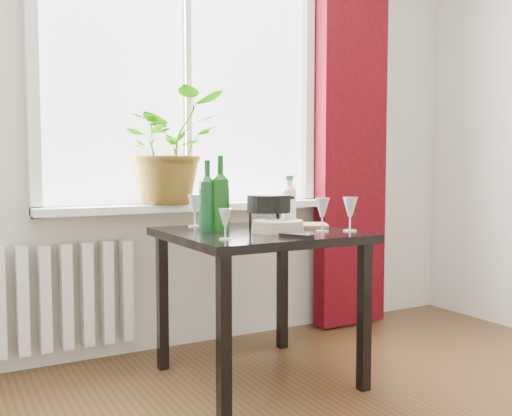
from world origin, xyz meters
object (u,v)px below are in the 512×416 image
potted_plant (170,147)px  wineglass_back_left (195,210)px  wineglass_front_right (322,214)px  wine_bottle_left (207,195)px  wineglass_front_left (225,224)px  table (258,249)px  wine_bottle_right (220,193)px  cleaning_bottle (289,200)px  cutting_board (298,225)px  wineglass_far_right (350,214)px  bottle_amber (221,203)px  fondue_pot (269,212)px  plate_stack (278,226)px  radiator (55,297)px  wineglass_back_center (270,209)px  tv_remote (296,236)px

potted_plant → wineglass_back_left: (0.03, -0.27, -0.33)m
wineglass_front_right → wineglass_back_left: wineglass_back_left is taller
wine_bottle_left → wineglass_back_left: (0.03, 0.22, -0.09)m
wineglass_back_left → wineglass_front_left: wineglass_back_left is taller
table → wine_bottle_right: 0.33m
cleaning_bottle → cutting_board: (-0.01, -0.10, -0.12)m
wineglass_far_right → wineglass_front_left: (-0.67, -0.00, -0.02)m
wine_bottle_right → bottle_amber: bearing=63.8°
wineglass_front_right → fondue_pot: bearing=122.4°
table → bottle_amber: 0.42m
wineglass_back_left → wine_bottle_left: bearing=-96.8°
bottle_amber → wineglass_far_right: (0.41, -0.59, -0.03)m
table → bottle_amber: bearing=94.5°
table → wineglass_front_right: bearing=-36.7°
potted_plant → plate_stack: (0.28, -0.70, -0.39)m
radiator → fondue_pot: size_ratio=3.17×
wineglass_back_center → wineglass_front_left: 0.65m
table → cutting_board: (0.27, 0.06, 0.10)m
radiator → wineglass_front_right: wineglass_front_right is taller
fondue_pot → wineglass_far_right: bearing=-50.7°
wineglass_far_right → wineglass_back_center: wineglass_far_right is taller
plate_stack → wine_bottle_right: bearing=141.4°
cleaning_bottle → wineglass_back_center: 0.11m
radiator → cleaning_bottle: 1.32m
cleaning_bottle → wineglass_back_center: bearing=158.2°
potted_plant → wineglass_back_left: potted_plant is taller
cutting_board → radiator: bearing=152.9°
wineglass_back_left → tv_remote: wineglass_back_left is taller
wine_bottle_right → wineglass_back_center: (0.35, 0.12, -0.10)m
wineglass_back_left → wineglass_front_left: size_ratio=1.29×
radiator → cutting_board: 1.31m
cutting_board → wineglass_front_left: bearing=-152.3°
wine_bottle_left → wineglass_back_left: size_ratio=2.01×
cleaning_bottle → wineglass_far_right: size_ratio=1.56×
cleaning_bottle → wineglass_back_center: size_ratio=1.57×
cutting_board → wine_bottle_right: bearing=176.9°
radiator → cutting_board: cutting_board is taller
wineglass_back_center → potted_plant: bearing=135.7°
wine_bottle_left → bottle_amber: size_ratio=1.50×
wineglass_front_left → table: bearing=39.0°
table → wineglass_back_center: (0.19, 0.20, 0.18)m
bottle_amber → wine_bottle_right: bearing=-116.2°
radiator → bottle_amber: 0.99m
wineglass_front_right → fondue_pot: 0.29m
radiator → wineglass_far_right: size_ratio=4.68×
wine_bottle_right → cutting_board: size_ratio=1.25×
wineglass_front_left → plate_stack: wineglass_front_left is taller
plate_stack → wine_bottle_left: bearing=142.7°
bottle_amber → wineglass_front_left: 0.66m
wine_bottle_left → plate_stack: (0.27, -0.21, -0.15)m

